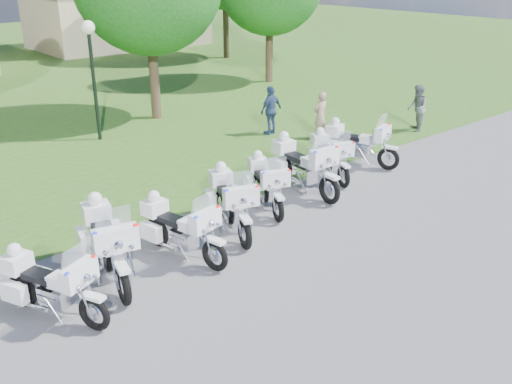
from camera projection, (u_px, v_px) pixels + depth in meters
ground at (311, 242)px, 12.38m from camera, size 100.00×100.00×0.00m
motorcycle_0 at (49, 284)px, 9.62m from camera, size 1.31×2.09×1.50m
motorcycle_1 at (107, 241)px, 10.83m from camera, size 1.24×2.58×1.76m
motorcycle_2 at (179, 227)px, 11.59m from camera, size 1.05×2.28×1.55m
motorcycle_3 at (231, 200)px, 12.77m from camera, size 1.35×2.35×1.66m
motorcycle_4 at (266, 182)px, 13.96m from camera, size 1.28×2.11×1.51m
motorcycle_5 at (302, 164)px, 14.89m from camera, size 0.98×2.60×1.75m
motorcycle_6 at (329, 155)px, 15.95m from camera, size 1.25×2.12×1.50m
motorcycle_7 at (357, 142)px, 16.89m from camera, size 1.22×2.33×1.61m
lamp_post at (91, 50)px, 18.29m from camera, size 0.44×0.44×3.92m
building_east at (118, 15)px, 39.42m from camera, size 11.44×7.28×4.10m
bystander_a at (320, 116)px, 19.22m from camera, size 0.59×0.40×1.60m
bystander_b at (417, 108)px, 20.09m from camera, size 1.00×1.01×1.64m
bystander_c at (271, 110)px, 19.70m from camera, size 1.04×0.54×1.69m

